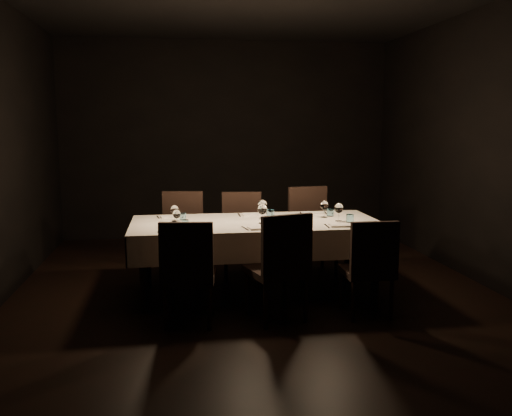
{
  "coord_description": "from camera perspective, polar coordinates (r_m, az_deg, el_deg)",
  "views": [
    {
      "loc": [
        -0.81,
        -5.37,
        1.74
      ],
      "look_at": [
        0.0,
        0.0,
        0.9
      ],
      "focal_mm": 38.0,
      "sensor_mm": 36.0,
      "label": 1
    }
  ],
  "objects": [
    {
      "name": "chair_near_center",
      "position": [
        4.77,
        2.6,
        -5.77
      ],
      "size": [
        0.58,
        0.58,
        0.98
      ],
      "rotation": [
        0.0,
        0.0,
        3.42
      ],
      "color": "black",
      "rests_on": "ground"
    },
    {
      "name": "chair_near_right",
      "position": [
        4.99,
        11.9,
        -5.76
      ],
      "size": [
        0.43,
        0.43,
        0.9
      ],
      "rotation": [
        0.0,
        0.0,
        3.14
      ],
      "color": "black",
      "rests_on": "ground"
    },
    {
      "name": "place_setting_near_right",
      "position": [
        5.49,
        9.06,
        -0.81
      ],
      "size": [
        0.34,
        0.41,
        0.19
      ],
      "rotation": [
        0.0,
        0.0,
        -0.05
      ],
      "color": "white",
      "rests_on": "dining_table"
    },
    {
      "name": "dining_table",
      "position": [
        5.53,
        -0.0,
        -2.18
      ],
      "size": [
        2.52,
        1.12,
        0.76
      ],
      "color": "black",
      "rests_on": "ground"
    },
    {
      "name": "chair_near_left",
      "position": [
        4.71,
        -7.17,
        -6.31
      ],
      "size": [
        0.51,
        0.51,
        0.94
      ],
      "rotation": [
        0.0,
        0.0,
        3.0
      ],
      "color": "black",
      "rests_on": "ground"
    },
    {
      "name": "chair_far_center",
      "position": [
        6.29,
        -1.49,
        -2.32
      ],
      "size": [
        0.5,
        0.5,
        0.96
      ],
      "rotation": [
        0.0,
        0.0,
        -0.09
      ],
      "color": "black",
      "rests_on": "ground"
    },
    {
      "name": "room",
      "position": [
        5.44,
        -0.0,
        6.25
      ],
      "size": [
        5.01,
        6.01,
        3.01
      ],
      "color": "black",
      "rests_on": "ground"
    },
    {
      "name": "chair_far_left",
      "position": [
        6.27,
        -7.81,
        -2.37
      ],
      "size": [
        0.53,
        0.53,
        0.98
      ],
      "rotation": [
        0.0,
        0.0,
        -0.14
      ],
      "color": "black",
      "rests_on": "ground"
    },
    {
      "name": "place_setting_far_right",
      "position": [
        5.87,
        6.99,
        -0.16
      ],
      "size": [
        0.34,
        0.41,
        0.18
      ],
      "rotation": [
        0.0,
        0.0,
        -0.15
      ],
      "color": "white",
      "rests_on": "dining_table"
    },
    {
      "name": "place_setting_near_left",
      "position": [
        5.23,
        -8.28,
        -1.37
      ],
      "size": [
        0.29,
        0.39,
        0.16
      ],
      "rotation": [
        0.0,
        0.0,
        -0.05
      ],
      "color": "white",
      "rests_on": "dining_table"
    },
    {
      "name": "place_setting_near_center",
      "position": [
        5.3,
        0.91,
        -0.99
      ],
      "size": [
        0.38,
        0.42,
        0.2
      ],
      "rotation": [
        0.0,
        0.0,
        0.18
      ],
      "color": "white",
      "rests_on": "dining_table"
    },
    {
      "name": "place_setting_far_center",
      "position": [
        5.73,
        0.58,
        -0.24
      ],
      "size": [
        0.36,
        0.42,
        0.2
      ],
      "rotation": [
        0.0,
        0.0,
        -0.01
      ],
      "color": "white",
      "rests_on": "dining_table"
    },
    {
      "name": "chair_far_right",
      "position": [
        6.45,
        5.82,
        -1.89
      ],
      "size": [
        0.54,
        0.54,
        1.01
      ],
      "rotation": [
        0.0,
        0.0,
        0.13
      ],
      "color": "black",
      "rests_on": "ground"
    },
    {
      "name": "place_setting_far_left",
      "position": [
        5.66,
        -8.51,
        -0.58
      ],
      "size": [
        0.32,
        0.39,
        0.17
      ],
      "rotation": [
        0.0,
        0.0,
        0.15
      ],
      "color": "white",
      "rests_on": "dining_table"
    }
  ]
}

